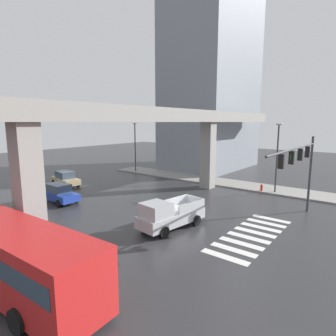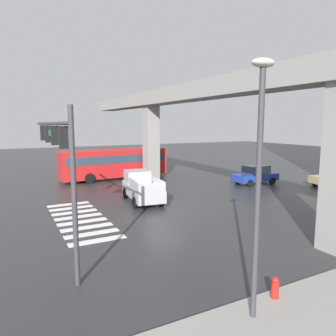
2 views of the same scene
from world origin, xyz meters
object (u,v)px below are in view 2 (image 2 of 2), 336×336
at_px(pickup_truck, 141,187).
at_px(fire_hydrant, 275,289).
at_px(traffic_signal_mast, 56,145).
at_px(sedan_tan, 335,177).
at_px(sedan_blue, 255,175).
at_px(street_lamp_near_corner, 259,163).
at_px(city_bus, 115,162).

relative_size(pickup_truck, fire_hydrant, 6.25).
bearing_deg(traffic_signal_mast, pickup_truck, 134.27).
distance_m(sedan_tan, sedan_blue, 6.93).
height_order(sedan_blue, street_lamp_near_corner, street_lamp_near_corner).
distance_m(street_lamp_near_corner, fire_hydrant, 4.33).
distance_m(pickup_truck, fire_hydrant, 14.23).
relative_size(pickup_truck, traffic_signal_mast, 0.49).
distance_m(sedan_blue, fire_hydrant, 20.26).
height_order(sedan_tan, traffic_signal_mast, traffic_signal_mast).
bearing_deg(street_lamp_near_corner, traffic_signal_mast, -153.53).
height_order(sedan_blue, fire_hydrant, sedan_blue).
relative_size(sedan_blue, street_lamp_near_corner, 0.60).
bearing_deg(sedan_blue, street_lamp_near_corner, -43.15).
bearing_deg(sedan_tan, sedan_blue, -126.40).
xyz_separation_m(sedan_blue, fire_hydrant, (15.21, -13.37, -0.42)).
bearing_deg(traffic_signal_mast, sedan_blue, 112.10).
bearing_deg(pickup_truck, city_bus, 173.05).
bearing_deg(pickup_truck, sedan_tan, 80.15).
relative_size(city_bus, traffic_signal_mast, 1.00).
height_order(pickup_truck, street_lamp_near_corner, street_lamp_near_corner).
xyz_separation_m(city_bus, traffic_signal_mast, (16.33, -7.87, 2.95)).
distance_m(city_bus, sedan_tan, 20.82).
xyz_separation_m(sedan_tan, traffic_signal_mast, (3.46, -24.21, 3.82)).
distance_m(pickup_truck, traffic_signal_mast, 10.02).
height_order(city_bus, sedan_tan, city_bus).
bearing_deg(fire_hydrant, traffic_signal_mast, -145.40).
height_order(street_lamp_near_corner, fire_hydrant, street_lamp_near_corner).
bearing_deg(sedan_blue, traffic_signal_mast, -67.90).
xyz_separation_m(city_bus, fire_hydrant, (23.97, -2.60, -1.29)).
bearing_deg(sedan_tan, traffic_signal_mast, -81.87).
distance_m(sedan_tan, traffic_signal_mast, 24.76).
relative_size(city_bus, street_lamp_near_corner, 1.51).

